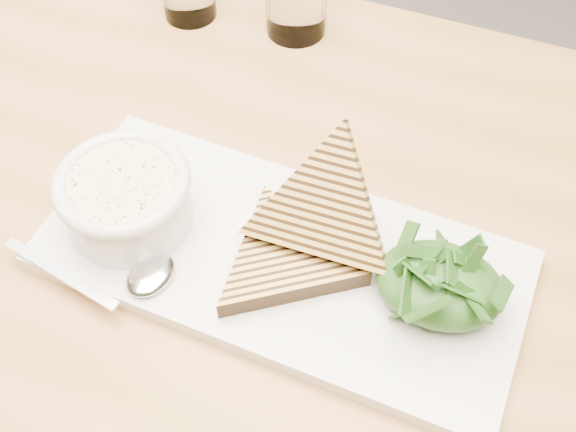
% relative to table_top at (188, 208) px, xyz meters
% --- Properties ---
extents(floor, '(6.00, 6.00, 0.00)m').
position_rel_table_top_xyz_m(floor, '(-0.03, 0.16, -0.74)').
color(floor, '#66615B').
rests_on(floor, ground).
extents(table_top, '(1.15, 0.81, 0.04)m').
position_rel_table_top_xyz_m(table_top, '(0.00, 0.00, 0.00)').
color(table_top, '#B37C4A').
rests_on(table_top, ground).
extents(table_leg_bl, '(0.06, 0.06, 0.72)m').
position_rel_table_top_xyz_m(table_leg_bl, '(-0.50, 0.32, -0.38)').
color(table_leg_bl, '#B37C4A').
rests_on(table_leg_bl, ground).
extents(platter, '(0.46, 0.24, 0.02)m').
position_rel_table_top_xyz_m(platter, '(0.12, -0.05, 0.03)').
color(platter, white).
rests_on(platter, table_top).
extents(soup_bowl, '(0.12, 0.12, 0.05)m').
position_rel_table_top_xyz_m(soup_bowl, '(-0.03, -0.05, 0.06)').
color(soup_bowl, white).
rests_on(soup_bowl, platter).
extents(soup, '(0.10, 0.10, 0.01)m').
position_rel_table_top_xyz_m(soup, '(-0.03, -0.05, 0.09)').
color(soup, beige).
rests_on(soup, soup_bowl).
extents(bowl_rim, '(0.12, 0.12, 0.01)m').
position_rel_table_top_xyz_m(bowl_rim, '(-0.03, -0.05, 0.09)').
color(bowl_rim, white).
rests_on(bowl_rim, soup_bowl).
extents(sandwich_flat, '(0.22, 0.22, 0.02)m').
position_rel_table_top_xyz_m(sandwich_flat, '(0.12, -0.06, 0.05)').
color(sandwich_flat, gold).
rests_on(sandwich_flat, platter).
extents(sandwich_lean, '(0.16, 0.18, 0.17)m').
position_rel_table_top_xyz_m(sandwich_lean, '(0.15, -0.03, 0.09)').
color(sandwich_lean, gold).
rests_on(sandwich_lean, sandwich_flat).
extents(salad_base, '(0.11, 0.09, 0.04)m').
position_rel_table_top_xyz_m(salad_base, '(0.26, -0.05, 0.06)').
color(salad_base, black).
rests_on(salad_base, platter).
extents(arugula_pile, '(0.11, 0.10, 0.05)m').
position_rel_table_top_xyz_m(arugula_pile, '(0.26, -0.05, 0.06)').
color(arugula_pile, '#386A25').
rests_on(arugula_pile, platter).
extents(spoon_bowl, '(0.05, 0.06, 0.01)m').
position_rel_table_top_xyz_m(spoon_bowl, '(0.01, -0.11, 0.04)').
color(spoon_bowl, silver).
rests_on(spoon_bowl, platter).
extents(spoon_handle, '(0.13, 0.04, 0.00)m').
position_rel_table_top_xyz_m(spoon_handle, '(-0.06, -0.13, 0.04)').
color(spoon_handle, silver).
rests_on(spoon_handle, platter).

